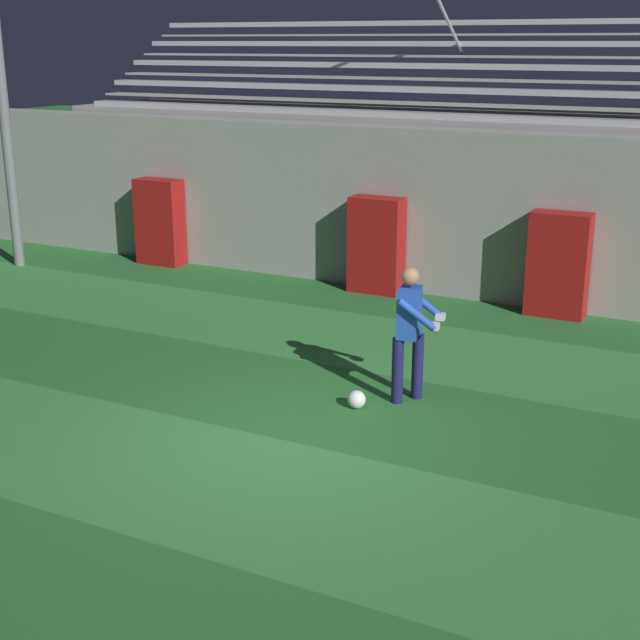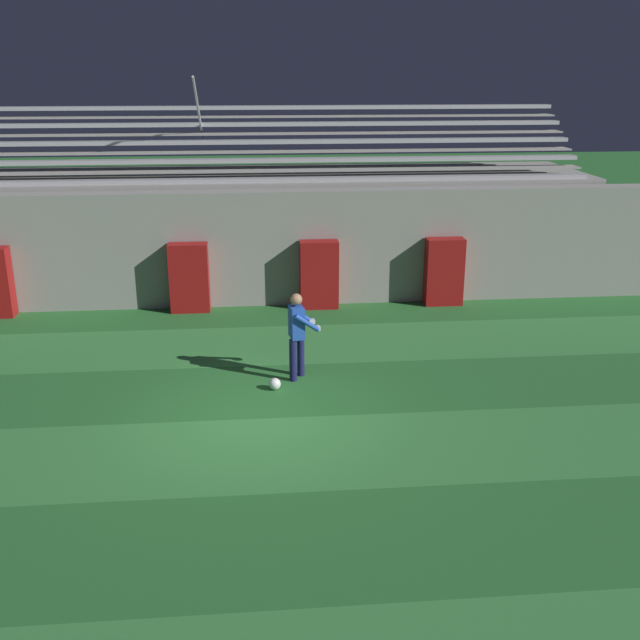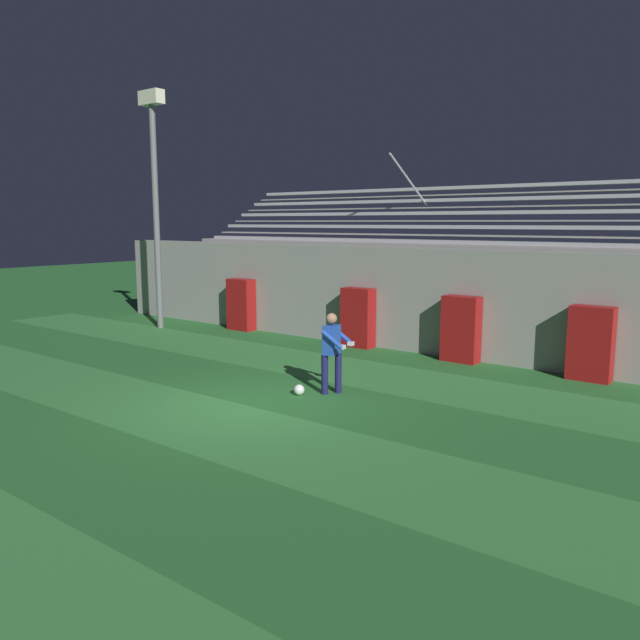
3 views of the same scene
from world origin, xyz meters
name	(u,v)px [view 1 (image 1 of 3)]	position (x,y,z in m)	size (l,w,h in m)	color
ground_plane	(291,437)	(0.00, 0.00, 0.00)	(80.00, 80.00, 0.00)	#286B2D
turf_stripe_mid	(228,486)	(0.00, -1.29, 0.00)	(28.00, 2.36, 0.01)	#38843D
turf_stripe_far	(405,347)	(0.00, 3.43, 0.00)	(28.00, 2.36, 0.01)	#38843D
back_wall	(475,215)	(0.00, 6.50, 1.40)	(24.00, 0.60, 2.80)	#999691
padding_pillar_gate_left	(376,245)	(-1.56, 5.95, 0.83)	(0.93, 0.44, 1.66)	maroon
padding_pillar_gate_right	(558,265)	(1.56, 5.95, 0.83)	(0.93, 0.44, 1.66)	maroon
padding_pillar_far_left	(160,222)	(-6.15, 5.95, 0.83)	(0.93, 0.44, 1.66)	maroon
bleacher_stand	(513,189)	(0.00, 8.84, 1.50)	(18.00, 4.05, 5.43)	#999691
goalkeeper	(410,326)	(0.76, 1.59, 0.95)	(0.59, 0.64, 1.67)	#19194C
soccer_ball	(357,399)	(0.31, 1.08, 0.11)	(0.22, 0.22, 0.22)	white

